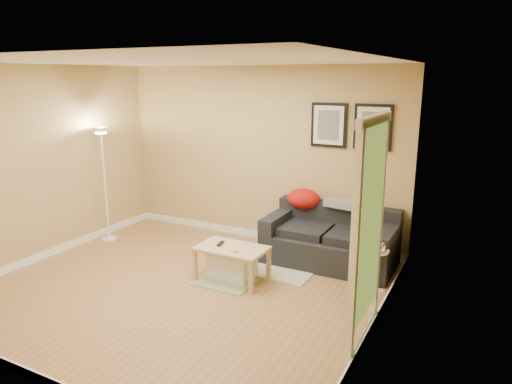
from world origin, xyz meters
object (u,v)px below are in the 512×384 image
sofa (330,237)px  floor_lamp (105,188)px  book_stack (377,246)px  storage_bin (232,265)px  side_table (374,270)px  coffee_table (232,263)px

sofa → floor_lamp: 3.40m
sofa → book_stack: size_ratio=7.08×
sofa → floor_lamp: bearing=-168.4°
storage_bin → side_table: size_ratio=1.09×
book_stack → coffee_table: bearing=-167.6°
book_stack → floor_lamp: bearing=176.3°
sofa → floor_lamp: floor_lamp is taller
coffee_table → book_stack: size_ratio=3.53×
book_stack → floor_lamp: size_ratio=0.14×
side_table → sofa: bearing=143.9°
storage_bin → floor_lamp: (-2.39, 0.33, 0.65)m
side_table → floor_lamp: 4.06m
storage_bin → side_table: (1.63, 0.49, 0.08)m
side_table → book_stack: 0.29m
sofa → side_table: bearing=-36.1°
floor_lamp → side_table: bearing=2.2°
coffee_table → floor_lamp: (-2.41, 0.38, 0.61)m
coffee_table → book_stack: bearing=23.3°
side_table → floor_lamp: (-4.02, -0.15, 0.57)m
side_table → book_stack: (0.02, 0.01, 0.29)m
book_stack → sofa: bearing=139.1°
sofa → book_stack: sofa is taller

